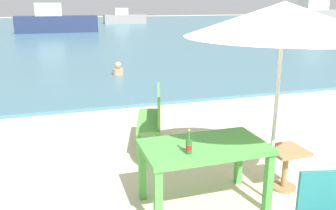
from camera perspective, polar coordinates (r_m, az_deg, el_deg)
sea_water at (r=32.70m, az=-14.31°, el=11.73°), size 120.00×50.00×0.08m
picnic_table_green at (r=4.07m, az=5.80°, el=-7.72°), size 1.40×0.80×0.76m
beer_bottle_amber at (r=3.75m, az=3.36°, el=-6.43°), size 0.07×0.07×0.26m
patio_umbrella at (r=4.01m, az=18.04°, el=12.91°), size 2.10×2.10×2.30m
side_table_wood at (r=4.76m, az=18.32°, el=-8.76°), size 0.44×0.44×0.54m
bench_green_left at (r=5.73m, az=-2.39°, el=-1.65°), size 0.67×1.25×0.95m
swimmer_person at (r=11.40m, az=-8.00°, el=5.63°), size 0.34×0.34×0.41m
boat_barge at (r=28.84m, az=-17.55°, el=12.58°), size 5.95×1.62×2.16m
boat_ferry at (r=39.40m, az=-7.02°, el=13.67°), size 4.44×1.21×1.61m
boat_sailboat at (r=37.60m, az=22.79°, el=13.03°), size 7.31×1.99×2.66m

